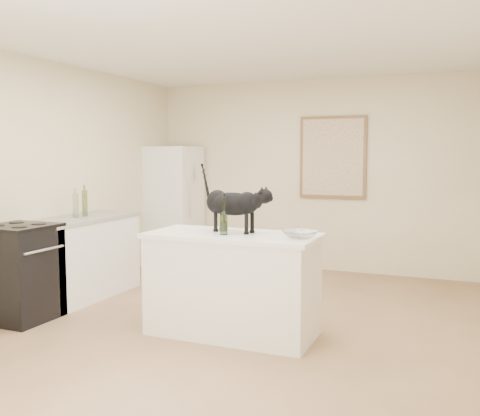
# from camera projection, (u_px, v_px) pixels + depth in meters

# --- Properties ---
(floor) EXTENTS (5.50, 5.50, 0.00)m
(floor) POSITION_uv_depth(u_px,v_px,m) (231.00, 326.00, 4.99)
(floor) COLOR #9D7953
(floor) RESTS_ON ground
(ceiling) EXTENTS (5.50, 5.50, 0.00)m
(ceiling) POSITION_uv_depth(u_px,v_px,m) (231.00, 39.00, 4.74)
(ceiling) COLOR white
(ceiling) RESTS_ON ground
(wall_back) EXTENTS (4.50, 0.00, 4.50)m
(wall_back) POSITION_uv_depth(u_px,v_px,m) (311.00, 175.00, 7.39)
(wall_back) COLOR beige
(wall_back) RESTS_ON ground
(wall_left) EXTENTS (0.00, 5.50, 5.50)m
(wall_left) POSITION_uv_depth(u_px,v_px,m) (38.00, 181.00, 5.73)
(wall_left) COLOR beige
(wall_left) RESTS_ON ground
(island_base) EXTENTS (1.44, 0.67, 0.86)m
(island_base) POSITION_uv_depth(u_px,v_px,m) (233.00, 286.00, 4.73)
(island_base) COLOR white
(island_base) RESTS_ON floor
(island_top) EXTENTS (1.50, 0.70, 0.04)m
(island_top) POSITION_uv_depth(u_px,v_px,m) (233.00, 236.00, 4.68)
(island_top) COLOR white
(island_top) RESTS_ON island_base
(left_cabinets) EXTENTS (0.60, 1.40, 0.86)m
(left_cabinets) POSITION_uv_depth(u_px,v_px,m) (82.00, 259.00, 5.98)
(left_cabinets) COLOR white
(left_cabinets) RESTS_ON floor
(left_countertop) EXTENTS (0.62, 1.44, 0.04)m
(left_countertop) POSITION_uv_depth(u_px,v_px,m) (80.00, 219.00, 5.93)
(left_countertop) COLOR gray
(left_countertop) RESTS_ON left_cabinets
(stove) EXTENTS (0.60, 0.60, 0.90)m
(stove) POSITION_uv_depth(u_px,v_px,m) (20.00, 273.00, 5.15)
(stove) COLOR black
(stove) RESTS_ON floor
(fridge) EXTENTS (0.68, 0.68, 1.70)m
(fridge) POSITION_uv_depth(u_px,v_px,m) (173.00, 205.00, 7.82)
(fridge) COLOR white
(fridge) RESTS_ON floor
(artwork_frame) EXTENTS (0.90, 0.03, 1.10)m
(artwork_frame) POSITION_uv_depth(u_px,v_px,m) (333.00, 157.00, 7.22)
(artwork_frame) COLOR brown
(artwork_frame) RESTS_ON wall_back
(artwork_canvas) EXTENTS (0.82, 0.00, 1.02)m
(artwork_canvas) POSITION_uv_depth(u_px,v_px,m) (332.00, 157.00, 7.21)
(artwork_canvas) COLOR beige
(artwork_canvas) RESTS_ON wall_back
(black_cat) EXTENTS (0.67, 0.30, 0.45)m
(black_cat) POSITION_uv_depth(u_px,v_px,m) (233.00, 207.00, 4.73)
(black_cat) COLOR black
(black_cat) RESTS_ON island_top
(wine_bottle) EXTENTS (0.07, 0.07, 0.31)m
(wine_bottle) POSITION_uv_depth(u_px,v_px,m) (224.00, 217.00, 4.59)
(wine_bottle) COLOR #345421
(wine_bottle) RESTS_ON island_top
(glass_bowl) EXTENTS (0.33, 0.33, 0.07)m
(glass_bowl) POSITION_uv_depth(u_px,v_px,m) (300.00, 235.00, 4.39)
(glass_bowl) COLOR silver
(glass_bowl) RESTS_ON island_top
(fridge_paper) EXTENTS (0.07, 0.15, 0.21)m
(fridge_paper) POSITION_uv_depth(u_px,v_px,m) (196.00, 174.00, 7.69)
(fridge_paper) COLOR white
(fridge_paper) RESTS_ON fridge
(counter_bottle_cluster) EXTENTS (0.09, 0.18, 0.29)m
(counter_bottle_cluster) POSITION_uv_depth(u_px,v_px,m) (80.00, 204.00, 5.93)
(counter_bottle_cluster) COLOR gray
(counter_bottle_cluster) RESTS_ON left_countertop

